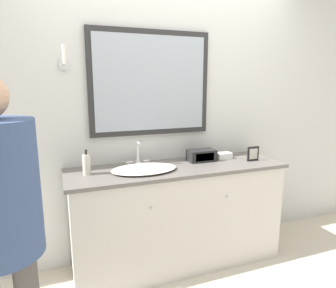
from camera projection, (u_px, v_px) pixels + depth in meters
The scene contains 8 objects.
ground_plane at pixel (190, 280), 2.46m from camera, with size 14.00×14.00×0.00m, color beige.
wall_back at pixel (165, 117), 2.73m from camera, with size 8.00×0.18×2.55m.
vanity_counter at pixel (178, 215), 2.62m from camera, with size 1.86×0.56×0.89m.
sink_basin at pixel (144, 168), 2.40m from camera, with size 0.54×0.40×0.21m.
soap_bottle at pixel (87, 164), 2.29m from camera, with size 0.06×0.06×0.20m.
appliance_box at pixel (202, 155), 2.70m from camera, with size 0.25×0.14×0.10m.
picture_frame at pixel (253, 154), 2.70m from camera, with size 0.12×0.01×0.13m.
hand_towel_near_sink at pixel (223, 156), 2.80m from camera, with size 0.14×0.10×0.05m.
Camera 1 is at (-0.94, -1.98, 1.59)m, focal length 32.00 mm.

